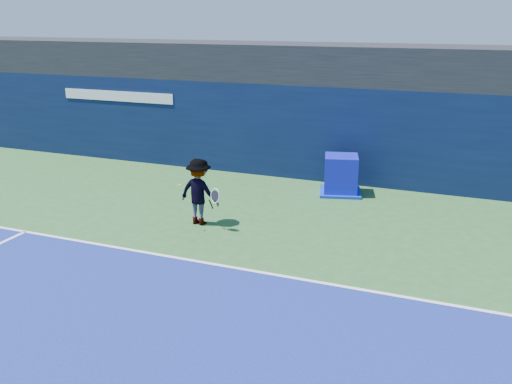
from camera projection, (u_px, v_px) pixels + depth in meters
ground at (128, 333)px, 9.55m from camera, size 80.00×80.00×0.00m
baseline at (208, 263)px, 12.21m from camera, size 24.00×0.10×0.01m
stadium_band at (321, 63)px, 18.68m from camera, size 36.00×3.00×1.20m
back_wall_assembly at (310, 131)px, 18.42m from camera, size 36.00×1.03×3.00m
equipment_cart at (341, 176)px, 16.90m from camera, size 1.47×1.47×1.15m
tennis_player at (199, 192)px, 14.32m from camera, size 1.33×0.76×1.69m
tennis_ball at (180, 185)px, 13.72m from camera, size 0.06×0.06×0.06m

